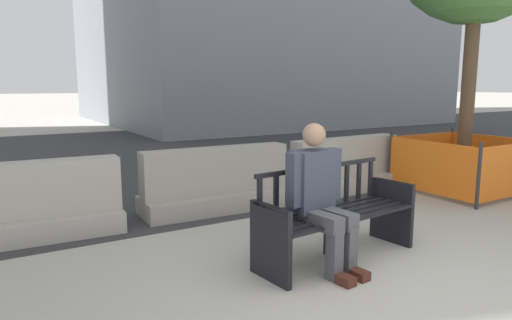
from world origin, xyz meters
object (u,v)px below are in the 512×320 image
at_px(street_bench, 336,218).
at_px(jersey_barrier_right, 346,169).
at_px(seated_person, 319,193).
at_px(jersey_barrier_centre, 217,185).
at_px(jersey_barrier_left, 24,208).
at_px(construction_fence, 463,163).

height_order(street_bench, jersey_barrier_right, street_bench).
distance_m(seated_person, jersey_barrier_centre, 2.25).
height_order(street_bench, jersey_barrier_left, street_bench).
bearing_deg(jersey_barrier_left, construction_fence, -9.65).
relative_size(seated_person, construction_fence, 0.83).
xyz_separation_m(seated_person, jersey_barrier_left, (-2.22, 2.24, -0.35)).
height_order(seated_person, jersey_barrier_right, seated_person).
bearing_deg(jersey_barrier_left, jersey_barrier_right, -0.50).
distance_m(street_bench, jersey_barrier_right, 2.94).
bearing_deg(seated_person, jersey_barrier_right, 43.41).
xyz_separation_m(jersey_barrier_right, construction_fence, (1.51, -0.99, 0.11)).
bearing_deg(jersey_barrier_centre, street_bench, -84.50).
bearing_deg(street_bench, construction_fence, 17.53).
height_order(jersey_barrier_centre, construction_fence, construction_fence).
relative_size(jersey_barrier_centre, construction_fence, 1.28).
bearing_deg(construction_fence, street_bench, -162.47).
bearing_deg(jersey_barrier_left, street_bench, -40.78).
relative_size(jersey_barrier_centre, jersey_barrier_left, 1.00).
xyz_separation_m(seated_person, jersey_barrier_centre, (0.07, 2.22, -0.35)).
bearing_deg(jersey_barrier_left, jersey_barrier_centre, -0.31).
relative_size(street_bench, seated_person, 1.32).
relative_size(street_bench, jersey_barrier_right, 0.85).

